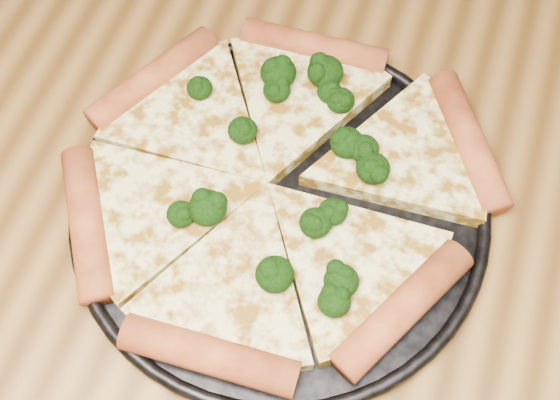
% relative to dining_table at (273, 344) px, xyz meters
% --- Properties ---
extents(dining_table, '(1.20, 0.90, 0.75)m').
position_rel_dining_table_xyz_m(dining_table, '(0.00, 0.00, 0.00)').
color(dining_table, brown).
rests_on(dining_table, ground).
extents(pizza_pan, '(0.34, 0.34, 0.02)m').
position_rel_dining_table_xyz_m(pizza_pan, '(-0.02, 0.08, 0.10)').
color(pizza_pan, black).
rests_on(pizza_pan, dining_table).
extents(pizza, '(0.37, 0.33, 0.03)m').
position_rel_dining_table_xyz_m(pizza, '(-0.03, 0.10, 0.11)').
color(pizza, '#DFDC88').
rests_on(pizza, pizza_pan).
extents(broccoli_florets, '(0.19, 0.22, 0.02)m').
position_rel_dining_table_xyz_m(broccoli_florets, '(-0.02, 0.12, 0.12)').
color(broccoli_florets, black).
rests_on(broccoli_florets, pizza).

